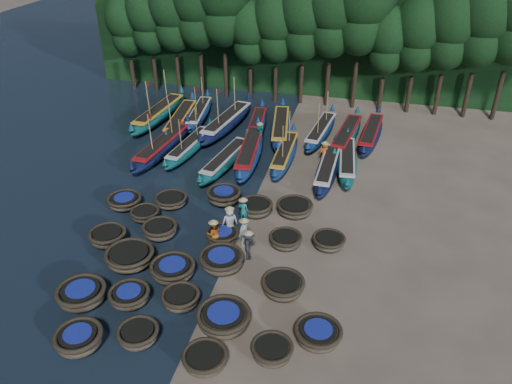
% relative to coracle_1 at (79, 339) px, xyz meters
% --- Properties ---
extents(ground, '(120.00, 120.00, 0.00)m').
position_rel_coracle_1_xyz_m(ground, '(4.29, 9.87, -0.47)').
color(ground, '#806D5D').
rests_on(ground, ground).
extents(foliage_wall, '(40.00, 3.00, 10.00)m').
position_rel_coracle_1_xyz_m(foliage_wall, '(4.29, 33.37, 4.53)').
color(foliage_wall, black).
rests_on(foliage_wall, ground).
extents(coracle_1, '(2.08, 2.08, 0.81)m').
position_rel_coracle_1_xyz_m(coracle_1, '(0.00, 0.00, 0.00)').
color(coracle_1, brown).
rests_on(coracle_1, ground).
extents(coracle_2, '(2.02, 2.02, 0.70)m').
position_rel_coracle_1_xyz_m(coracle_2, '(2.23, 0.86, -0.07)').
color(coracle_2, brown).
rests_on(coracle_2, ground).
extents(coracle_3, '(2.17, 2.17, 0.69)m').
position_rel_coracle_1_xyz_m(coracle_3, '(5.35, 0.29, -0.07)').
color(coracle_3, brown).
rests_on(coracle_3, ground).
extents(coracle_4, '(2.07, 2.07, 0.71)m').
position_rel_coracle_1_xyz_m(coracle_4, '(7.84, 1.31, -0.06)').
color(coracle_4, brown).
rests_on(coracle_4, ground).
extents(coracle_5, '(2.72, 2.72, 0.83)m').
position_rel_coracle_1_xyz_m(coracle_5, '(-1.28, 2.41, 0.01)').
color(coracle_5, brown).
rests_on(coracle_5, ground).
extents(coracle_6, '(1.91, 1.91, 0.72)m').
position_rel_coracle_1_xyz_m(coracle_6, '(0.86, 2.90, -0.06)').
color(coracle_6, brown).
rests_on(coracle_6, ground).
extents(coracle_7, '(2.13, 2.13, 0.72)m').
position_rel_coracle_1_xyz_m(coracle_7, '(3.19, 3.28, -0.06)').
color(coracle_7, brown).
rests_on(coracle_7, ground).
extents(coracle_8, '(2.40, 2.40, 0.83)m').
position_rel_coracle_1_xyz_m(coracle_8, '(5.46, 2.50, 0.01)').
color(coracle_8, brown).
rests_on(coracle_8, ground).
extents(coracle_9, '(2.06, 2.06, 0.73)m').
position_rel_coracle_1_xyz_m(coracle_9, '(9.53, 2.62, -0.05)').
color(coracle_9, brown).
rests_on(coracle_9, ground).
extents(coracle_10, '(2.18, 2.18, 0.78)m').
position_rel_coracle_1_xyz_m(coracle_10, '(-2.28, 6.79, -0.02)').
color(coracle_10, brown).
rests_on(coracle_10, ground).
extents(coracle_11, '(2.65, 2.65, 0.82)m').
position_rel_coracle_1_xyz_m(coracle_11, '(-0.36, 5.45, -0.00)').
color(coracle_11, brown).
rests_on(coracle_11, ground).
extents(coracle_12, '(2.76, 2.76, 0.78)m').
position_rel_coracle_1_xyz_m(coracle_12, '(2.10, 5.07, -0.02)').
color(coracle_12, brown).
rests_on(coracle_12, ground).
extents(coracle_13, '(2.67, 2.67, 0.79)m').
position_rel_coracle_1_xyz_m(coracle_13, '(4.21, 6.30, -0.02)').
color(coracle_13, brown).
rests_on(coracle_13, ground).
extents(coracle_14, '(2.32, 2.32, 0.78)m').
position_rel_coracle_1_xyz_m(coracle_14, '(7.55, 5.16, -0.02)').
color(coracle_14, brown).
rests_on(coracle_14, ground).
extents(coracle_15, '(1.95, 1.95, 0.66)m').
position_rel_coracle_1_xyz_m(coracle_15, '(-1.31, 9.37, -0.09)').
color(coracle_15, brown).
rests_on(coracle_15, ground).
extents(coracle_16, '(1.94, 1.94, 0.77)m').
position_rel_coracle_1_xyz_m(coracle_16, '(0.17, 8.04, -0.03)').
color(coracle_16, brown).
rests_on(coracle_16, ground).
extents(coracle_17, '(2.07, 2.07, 0.69)m').
position_rel_coracle_1_xyz_m(coracle_17, '(3.62, 8.38, -0.07)').
color(coracle_17, brown).
rests_on(coracle_17, ground).
extents(coracle_18, '(2.18, 2.18, 0.67)m').
position_rel_coracle_1_xyz_m(coracle_18, '(6.99, 8.80, -0.09)').
color(coracle_18, brown).
rests_on(coracle_18, ground).
extents(coracle_19, '(2.11, 2.11, 0.67)m').
position_rel_coracle_1_xyz_m(coracle_19, '(9.24, 9.21, -0.09)').
color(coracle_19, brown).
rests_on(coracle_19, ground).
extents(coracle_20, '(2.09, 2.09, 0.69)m').
position_rel_coracle_1_xyz_m(coracle_20, '(-3.07, 10.34, -0.07)').
color(coracle_20, brown).
rests_on(coracle_20, ground).
extents(coracle_21, '(2.39, 2.39, 0.64)m').
position_rel_coracle_1_xyz_m(coracle_21, '(-0.43, 11.13, -0.11)').
color(coracle_21, brown).
rests_on(coracle_21, ground).
extents(coracle_22, '(2.42, 2.42, 0.85)m').
position_rel_coracle_1_xyz_m(coracle_22, '(2.56, 12.19, 0.02)').
color(coracle_22, brown).
rests_on(coracle_22, ground).
extents(coracle_23, '(2.41, 2.41, 0.77)m').
position_rel_coracle_1_xyz_m(coracle_23, '(4.73, 11.43, -0.03)').
color(coracle_23, brown).
rests_on(coracle_23, ground).
extents(coracle_24, '(2.33, 2.33, 0.71)m').
position_rel_coracle_1_xyz_m(coracle_24, '(6.94, 11.98, -0.06)').
color(coracle_24, brown).
rests_on(coracle_24, ground).
extents(long_boat_2, '(2.38, 8.64, 3.69)m').
position_rel_coracle_1_xyz_m(long_boat_2, '(-3.60, 17.53, 0.11)').
color(long_boat_2, '#0E1134').
rests_on(long_boat_2, ground).
extents(long_boat_3, '(2.15, 7.45, 3.19)m').
position_rel_coracle_1_xyz_m(long_boat_3, '(-1.77, 18.09, 0.03)').
color(long_boat_3, '#0E544F').
rests_on(long_boat_3, ground).
extents(long_boat_4, '(2.57, 7.62, 1.36)m').
position_rel_coracle_1_xyz_m(long_boat_4, '(1.34, 16.68, 0.05)').
color(long_boat_4, '#0E544F').
rests_on(long_boat_4, ground).
extents(long_boat_5, '(2.38, 8.88, 1.57)m').
position_rel_coracle_1_xyz_m(long_boat_5, '(2.69, 18.13, 0.13)').
color(long_boat_5, navy).
rests_on(long_boat_5, ground).
extents(long_boat_6, '(1.38, 7.72, 3.28)m').
position_rel_coracle_1_xyz_m(long_boat_6, '(5.11, 18.51, 0.05)').
color(long_boat_6, navy).
rests_on(long_boat_6, ground).
extents(long_boat_7, '(1.58, 7.78, 1.37)m').
position_rel_coracle_1_xyz_m(long_boat_7, '(8.28, 17.02, 0.05)').
color(long_boat_7, '#0E1134').
rests_on(long_boat_7, ground).
extents(long_boat_8, '(1.93, 7.74, 1.37)m').
position_rel_coracle_1_xyz_m(long_boat_8, '(9.43, 18.46, 0.05)').
color(long_boat_8, '#0E544F').
rests_on(long_boat_8, ground).
extents(long_boat_9, '(2.31, 9.14, 3.89)m').
position_rel_coracle_1_xyz_m(long_boat_9, '(-6.28, 23.19, 0.15)').
color(long_boat_9, '#0E544F').
rests_on(long_boat_9, ground).
extents(long_boat_10, '(2.40, 8.48, 1.50)m').
position_rel_coracle_1_xyz_m(long_boat_10, '(-4.12, 22.51, 0.10)').
color(long_boat_10, navy).
rests_on(long_boat_10, ground).
extents(long_boat_11, '(2.27, 7.61, 3.26)m').
position_rel_coracle_1_xyz_m(long_boat_11, '(-3.13, 24.16, 0.05)').
color(long_boat_11, navy).
rests_on(long_boat_11, ground).
extents(long_boat_12, '(2.98, 9.10, 3.91)m').
position_rel_coracle_1_xyz_m(long_boat_12, '(-0.36, 22.75, 0.15)').
color(long_boat_12, '#0E1134').
rests_on(long_boat_12, ground).
extents(long_boat_13, '(2.11, 7.53, 1.33)m').
position_rel_coracle_1_xyz_m(long_boat_13, '(2.05, 22.92, 0.04)').
color(long_boat_13, navy).
rests_on(long_boat_13, ground).
extents(long_boat_14, '(2.80, 8.64, 1.54)m').
position_rel_coracle_1_xyz_m(long_boat_14, '(3.97, 22.82, 0.11)').
color(long_boat_14, navy).
rests_on(long_boat_14, ground).
extents(long_boat_15, '(2.32, 7.85, 3.36)m').
position_rel_coracle_1_xyz_m(long_boat_15, '(7.08, 22.93, 0.06)').
color(long_boat_15, navy).
rests_on(long_boat_15, ground).
extents(long_boat_16, '(2.55, 8.41, 1.49)m').
position_rel_coracle_1_xyz_m(long_boat_16, '(9.06, 22.51, 0.10)').
color(long_boat_16, '#0E544F').
rests_on(long_boat_16, ground).
extents(long_boat_17, '(2.23, 8.05, 1.42)m').
position_rel_coracle_1_xyz_m(long_boat_17, '(10.84, 23.34, 0.07)').
color(long_boat_17, '#0E1134').
rests_on(long_boat_17, ground).
extents(fisherman_0, '(1.04, 0.94, 1.99)m').
position_rel_coracle_1_xyz_m(fisherman_0, '(3.87, 9.03, 0.47)').
color(fisherman_0, silver).
rests_on(fisherman_0, ground).
extents(fisherman_1, '(0.60, 0.52, 1.75)m').
position_rel_coracle_1_xyz_m(fisherman_1, '(4.25, 10.43, 0.42)').
color(fisherman_1, '#1B7172').
rests_on(fisherman_1, ground).
extents(fisherman_2, '(0.95, 0.87, 1.78)m').
position_rel_coracle_1_xyz_m(fisherman_2, '(3.31, 7.90, 0.37)').
color(fisherman_2, '#C35E1A').
rests_on(fisherman_2, ground).
extents(fisherman_3, '(0.91, 1.21, 1.86)m').
position_rel_coracle_1_xyz_m(fisherman_3, '(5.36, 7.29, 0.40)').
color(fisherman_3, black).
rests_on(fisherman_3, ground).
extents(fisherman_4, '(0.67, 1.06, 1.88)m').
position_rel_coracle_1_xyz_m(fisherman_4, '(4.86, 8.28, 0.43)').
color(fisherman_4, silver).
rests_on(fisherman_4, ground).
extents(fisherman_5, '(0.93, 1.70, 1.94)m').
position_rel_coracle_1_xyz_m(fisherman_5, '(2.87, 20.53, 0.43)').
color(fisherman_5, '#1B7172').
rests_on(fisherman_5, ground).
extents(fisherman_6, '(0.88, 0.84, 1.72)m').
position_rel_coracle_1_xyz_m(fisherman_6, '(7.81, 18.89, 0.36)').
color(fisherman_6, '#C35E1A').
rests_on(fisherman_6, ground).
extents(tree_0, '(3.68, 3.68, 8.68)m').
position_rel_coracle_1_xyz_m(tree_0, '(-11.71, 29.87, 5.50)').
color(tree_0, black).
rests_on(tree_0, ground).
extents(tree_1, '(4.09, 4.09, 9.65)m').
position_rel_coracle_1_xyz_m(tree_1, '(-9.41, 29.87, 6.17)').
color(tree_1, black).
rests_on(tree_1, ground).
extents(tree_2, '(4.51, 4.51, 10.63)m').
position_rel_coracle_1_xyz_m(tree_2, '(-7.11, 29.87, 6.85)').
color(tree_2, black).
rests_on(tree_2, ground).
extents(tree_3, '(4.92, 4.92, 11.60)m').
position_rel_coracle_1_xyz_m(tree_3, '(-4.81, 29.87, 7.53)').
color(tree_3, black).
rests_on(tree_3, ground).
extents(tree_5, '(3.68, 3.68, 8.68)m').
position_rel_coracle_1_xyz_m(tree_5, '(-0.21, 29.87, 5.50)').
color(tree_5, black).
rests_on(tree_5, ground).
extents(tree_6, '(4.09, 4.09, 9.65)m').
position_rel_coracle_1_xyz_m(tree_6, '(2.09, 29.87, 6.17)').
color(tree_6, black).
rests_on(tree_6, ground).
extents(tree_7, '(4.51, 4.51, 10.63)m').
position_rel_coracle_1_xyz_m(tree_7, '(4.39, 29.87, 6.85)').
color(tree_7, black).
rests_on(tree_7, ground).
extents(tree_8, '(4.92, 4.92, 11.60)m').
position_rel_coracle_1_xyz_m(tree_8, '(6.69, 29.87, 7.53)').
color(tree_8, black).
rests_on(tree_8, ground).
extents(tree_9, '(5.34, 5.34, 12.58)m').
position_rel_coracle_1_xyz_m(tree_9, '(8.99, 29.87, 8.20)').
color(tree_9, black).
rests_on(tree_9, ground).
extents(tree_10, '(3.68, 3.68, 8.68)m').
position_rel_coracle_1_xyz_m(tree_10, '(11.29, 29.87, 5.50)').
color(tree_10, black).
rests_on(tree_10, ground).
extents(tree_11, '(4.09, 4.09, 9.65)m').
position_rel_coracle_1_xyz_m(tree_11, '(13.59, 29.87, 6.17)').
color(tree_11, black).
rests_on(tree_11, ground).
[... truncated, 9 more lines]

